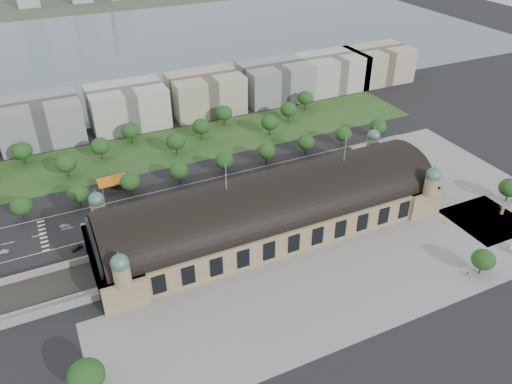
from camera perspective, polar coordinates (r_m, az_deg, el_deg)
name	(u,v)px	position (r m, az deg, el deg)	size (l,w,h in m)	color
ground	(271,229)	(217.37, 1.70, -4.23)	(900.00, 900.00, 0.00)	black
station	(271,209)	(211.38, 1.74, -2.00)	(150.00, 48.40, 44.30)	tan
plaza_south	(347,286)	(193.10, 10.40, -10.48)	(190.00, 48.00, 0.12)	gray
plaza_east	(451,177)	(272.74, 21.41, 1.61)	(56.00, 100.00, 0.12)	gray
road_slab	(198,197)	(240.07, -6.68, -0.52)	(260.00, 26.00, 0.10)	black
grass_belt	(173,147)	(287.18, -9.44, 5.14)	(300.00, 45.00, 0.10)	#25491D
petrol_station	(114,180)	(255.33, -15.97, 1.30)	(14.00, 13.00, 5.05)	orange
lake	(120,47)	(477.69, -15.26, 15.65)	(700.00, 320.00, 0.08)	slate
far_shore	(84,3)	(670.24, -19.11, 19.71)	(700.00, 120.00, 0.14)	#44513D
office_2	(40,121)	(310.87, -23.47, 7.46)	(45.00, 32.00, 24.00)	gray
office_3	(128,106)	(314.91, -14.46, 9.48)	(45.00, 32.00, 24.00)	#B7B5AE
office_4	(205,93)	(326.64, -5.80, 11.18)	(45.00, 32.00, 24.00)	tan
office_5	(275,81)	(345.27, 2.18, 12.52)	(45.00, 32.00, 24.00)	gray
office_6	(331,72)	(367.10, 8.62, 13.42)	(45.00, 32.00, 24.00)	#B7B5AE
office_7	(377,64)	(389.85, 13.71, 14.01)	(45.00, 32.00, 24.00)	tan
tree_row_1	(21,206)	(241.62, -25.25, -1.44)	(9.60, 9.60, 11.52)	#2D2116
tree_row_2	(78,193)	(241.24, -19.70, -0.13)	(9.60, 9.60, 11.52)	#2D2116
tree_row_3	(130,182)	(243.25, -14.19, 1.17)	(9.60, 9.60, 11.52)	#2D2116
tree_row_4	(179,171)	(247.58, -8.82, 2.42)	(9.60, 9.60, 11.52)	#2D2116
tree_row_5	(224,161)	(254.11, -3.67, 3.61)	(9.60, 9.60, 11.52)	#2D2116
tree_row_6	(266,151)	(262.67, 1.19, 4.70)	(9.60, 9.60, 11.52)	#2D2116
tree_row_7	(306,142)	(273.09, 5.73, 5.68)	(9.60, 9.60, 11.52)	#2D2116
tree_row_8	(343,134)	(285.15, 9.93, 6.56)	(9.60, 9.60, 11.52)	#2D2116
tree_row_9	(378,126)	(298.65, 13.77, 7.33)	(9.60, 9.60, 11.52)	#2D2116
tree_belt_2	(22,151)	(288.88, -25.17, 4.29)	(10.40, 10.40, 12.48)	#2D2116
tree_belt_3	(66,163)	(267.18, -20.87, 3.07)	(10.40, 10.40, 12.48)	#2D2116
tree_belt_4	(100,146)	(279.05, -17.38, 5.04)	(10.40, 10.40, 12.48)	#2D2116
tree_belt_5	(130,131)	(292.17, -14.16, 6.83)	(10.40, 10.40, 12.48)	#2D2116
tree_belt_6	(176,141)	(274.70, -9.17, 5.73)	(10.40, 10.40, 12.48)	#2D2116
tree_belt_7	(201,126)	(290.01, -6.29, 7.46)	(10.40, 10.40, 12.48)	#2D2116
tree_belt_8	(224,113)	(306.21, -3.69, 8.99)	(10.40, 10.40, 12.48)	#2D2116
tree_belt_9	(270,123)	(293.31, 1.57, 7.94)	(10.40, 10.40, 12.48)	#2D2116
tree_belt_10	(289,110)	(311.20, 3.74, 9.38)	(10.40, 10.40, 12.48)	#2D2116
tree_belt_11	(306,98)	(329.65, 5.68, 10.65)	(10.40, 10.40, 12.48)	#2D2116
tree_plaza_ne	(510,188)	(259.33, 27.02, 0.42)	(10.00, 10.00, 11.69)	#2D2116
tree_plaza_sw	(86,376)	(160.77, -18.85, -19.29)	(11.00, 11.00, 12.73)	#2D2116
tree_plaza_s	(483,260)	(209.30, 24.55, -7.04)	(9.00, 9.00, 10.64)	#2D2116
traffic_car_0	(3,252)	(228.44, -26.96, -6.09)	(1.74, 4.31, 1.47)	silver
traffic_car_1	(65,226)	(233.26, -21.02, -3.65)	(1.44, 4.12, 1.36)	#94989C
traffic_car_2	(94,233)	(224.80, -18.03, -4.46)	(2.31, 5.00, 1.39)	black
traffic_car_4	(221,194)	(239.37, -4.02, -0.28)	(1.54, 3.82, 1.30)	#1C1A49
traffic_car_5	(284,167)	(261.69, 3.22, 2.85)	(1.43, 4.11, 1.35)	slate
traffic_car_6	(374,151)	(284.45, 13.37, 4.55)	(2.35, 5.10, 1.42)	white
parked_car_0	(77,248)	(218.38, -19.78, -6.03)	(1.71, 4.91, 1.62)	black
parked_car_1	(145,229)	(221.67, -12.60, -4.10)	(2.17, 4.71, 1.31)	maroon
parked_car_2	(166,220)	(225.02, -10.22, -3.16)	(1.88, 4.62, 1.34)	#1C1A4A
parked_car_3	(116,233)	(222.13, -15.70, -4.51)	(1.57, 3.90, 1.33)	#53555B
parked_car_4	(188,216)	(226.05, -7.82, -2.72)	(1.50, 4.31, 1.42)	#BCBBBE
parked_car_5	(209,214)	(225.99, -5.45, -2.53)	(2.54, 5.50, 1.53)	#93959C
parked_car_6	(211,208)	(229.76, -5.20, -1.85)	(2.29, 5.63, 1.63)	black
bus_west	(207,205)	(230.68, -5.58, -1.48)	(2.68, 11.47, 3.19)	#AE1B37
bus_mid	(256,192)	(238.43, 0.04, -0.02)	(2.94, 12.57, 3.50)	beige
bus_east	(310,173)	(255.61, 6.16, 2.20)	(2.96, 12.64, 3.52)	silver
advertising_column	(502,211)	(251.52, 26.32, -1.93)	(1.75, 1.75, 3.33)	#C53152
pedestrian_0	(445,222)	(235.12, 20.75, -3.22)	(0.83, 0.48, 1.70)	gray
pedestrian_2	(499,206)	(256.13, 26.05, -1.48)	(0.76, 0.44, 1.56)	gray
pedestrian_4	(467,274)	(209.91, 23.02, -8.60)	(1.09, 0.47, 1.69)	gray
pedestrian_5	(512,201)	(262.24, 27.17, -0.95)	(0.93, 0.53, 1.90)	gray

